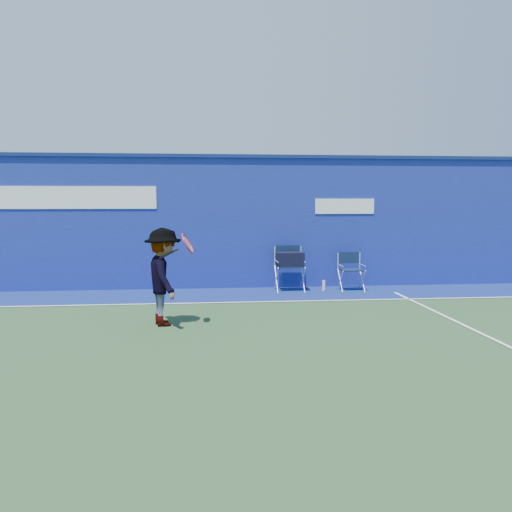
{
  "coord_description": "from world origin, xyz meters",
  "views": [
    {
      "loc": [
        0.24,
        -7.44,
        2.05
      ],
      "look_at": [
        1.27,
        2.6,
        1.0
      ],
      "focal_mm": 38.0,
      "sensor_mm": 36.0,
      "label": 1
    }
  ],
  "objects": [
    {
      "name": "directors_chair_right",
      "position": [
        3.63,
        4.45,
        0.27
      ],
      "size": [
        0.51,
        0.46,
        0.86
      ],
      "color": "silver",
      "rests_on": "ground"
    },
    {
      "name": "court_lines",
      "position": [
        0.0,
        0.6,
        0.01
      ],
      "size": [
        24.0,
        12.0,
        0.01
      ],
      "color": "white",
      "rests_on": "out_of_bounds_strip"
    },
    {
      "name": "water_bottle",
      "position": [
        2.99,
        4.42,
        0.12
      ],
      "size": [
        0.07,
        0.07,
        0.24
      ],
      "primitive_type": "cylinder",
      "color": "silver",
      "rests_on": "ground"
    },
    {
      "name": "tennis_player",
      "position": [
        -0.37,
        1.41,
        0.8
      ],
      "size": [
        0.94,
        1.15,
        1.6
      ],
      "color": "#EA4738",
      "rests_on": "ground"
    },
    {
      "name": "stadium_wall",
      "position": [
        -0.0,
        5.2,
        1.55
      ],
      "size": [
        24.0,
        0.5,
        3.08
      ],
      "color": "navy",
      "rests_on": "ground"
    },
    {
      "name": "ground",
      "position": [
        0.0,
        0.0,
        0.0
      ],
      "size": [
        80.0,
        80.0,
        0.0
      ],
      "primitive_type": "plane",
      "color": "#284726",
      "rests_on": "ground"
    },
    {
      "name": "directors_chair_left",
      "position": [
        2.22,
        4.52,
        0.42
      ],
      "size": [
        0.6,
        0.54,
        1.01
      ],
      "color": "silver",
      "rests_on": "ground"
    },
    {
      "name": "out_of_bounds_strip",
      "position": [
        0.0,
        4.1,
        0.0
      ],
      "size": [
        24.0,
        1.8,
        0.01
      ],
      "primitive_type": "cube",
      "color": "navy",
      "rests_on": "ground"
    }
  ]
}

